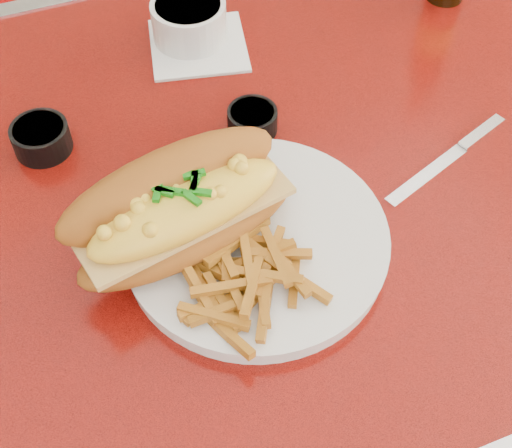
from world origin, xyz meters
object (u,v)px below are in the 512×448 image
object	(u,v)px
gravy_ramekin	(189,21)
sauce_cup_left	(41,137)
diner_table	(224,254)
knife	(457,152)
booth_bench_far	(113,68)
mac_hoagie	(180,207)
dinner_plate	(256,241)
fork	(192,200)
sauce_cup_right	(252,120)

from	to	relation	value
gravy_ramekin	sauce_cup_left	bearing A→B (deg)	-149.54
diner_table	knife	size ratio (longest dim) A/B	6.38
diner_table	knife	distance (m)	0.33
knife	booth_bench_far	bearing A→B (deg)	86.84
sauce_cup_left	mac_hoagie	bearing A→B (deg)	-60.08
dinner_plate	gravy_ramekin	distance (m)	0.36
booth_bench_far	fork	distance (m)	0.99
diner_table	knife	bearing A→B (deg)	-14.35
sauce_cup_right	knife	xyz separation A→B (m)	(0.21, -0.12, -0.01)
sauce_cup_left	knife	world-z (taller)	sauce_cup_left
dinner_plate	sauce_cup_left	world-z (taller)	sauce_cup_left
booth_bench_far	sauce_cup_left	size ratio (longest dim) A/B	16.83
knife	diner_table	bearing A→B (deg)	145.32
dinner_plate	knife	xyz separation A→B (m)	(0.27, 0.04, -0.01)
gravy_ramekin	sauce_cup_right	xyz separation A→B (m)	(0.02, -0.19, -0.01)
mac_hoagie	knife	distance (m)	0.34
dinner_plate	gravy_ramekin	size ratio (longest dim) A/B	3.41
booth_bench_far	gravy_ramekin	bearing A→B (deg)	-85.48
gravy_ramekin	knife	xyz separation A→B (m)	(0.23, -0.31, -0.03)
booth_bench_far	knife	size ratio (longest dim) A/B	6.23
diner_table	sauce_cup_right	size ratio (longest dim) A/B	17.87
diner_table	knife	xyz separation A→B (m)	(0.27, -0.07, 0.16)
mac_hoagie	sauce_cup_left	size ratio (longest dim) A/B	3.67
booth_bench_far	dinner_plate	size ratio (longest dim) A/B	3.39
sauce_cup_left	knife	distance (m)	0.49
dinner_plate	knife	distance (m)	0.27
dinner_plate	mac_hoagie	size ratio (longest dim) A/B	1.35
booth_bench_far	knife	xyz separation A→B (m)	(0.27, -0.88, 0.49)
fork	gravy_ramekin	distance (m)	0.30
diner_table	mac_hoagie	bearing A→B (deg)	-129.01
diner_table	sauce_cup_right	world-z (taller)	sauce_cup_right
dinner_plate	knife	world-z (taller)	dinner_plate
gravy_ramekin	sauce_cup_right	distance (m)	0.19
sauce_cup_right	knife	world-z (taller)	sauce_cup_right
gravy_ramekin	mac_hoagie	bearing A→B (deg)	-108.81
booth_bench_far	gravy_ramekin	size ratio (longest dim) A/B	11.55
fork	sauce_cup_left	xyz separation A→B (m)	(-0.14, 0.16, -0.00)
sauce_cup_left	sauce_cup_right	xyz separation A→B (m)	(0.24, -0.06, -0.00)
mac_hoagie	sauce_cup_right	bearing A→B (deg)	35.07
fork	gravy_ramekin	size ratio (longest dim) A/B	1.32
booth_bench_far	mac_hoagie	size ratio (longest dim) A/B	4.59
diner_table	sauce_cup_left	bearing A→B (deg)	147.80
gravy_ramekin	sauce_cup_right	bearing A→B (deg)	-85.04
mac_hoagie	knife	xyz separation A→B (m)	(0.34, 0.01, -0.06)
fork	booth_bench_far	bearing A→B (deg)	-20.85
mac_hoagie	dinner_plate	bearing A→B (deg)	-34.11
diner_table	sauce_cup_left	xyz separation A→B (m)	(-0.18, 0.11, 0.18)
booth_bench_far	sauce_cup_right	bearing A→B (deg)	-85.37
sauce_cup_right	knife	distance (m)	0.24
fork	mac_hoagie	bearing A→B (deg)	133.36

